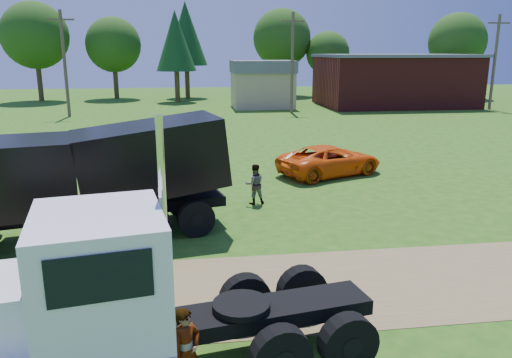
{
  "coord_description": "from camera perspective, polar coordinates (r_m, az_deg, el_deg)",
  "views": [
    {
      "loc": [
        -3.75,
        -10.89,
        5.64
      ],
      "look_at": [
        -1.58,
        4.64,
        1.6
      ],
      "focal_mm": 35.0,
      "sensor_mm": 36.0,
      "label": 1
    }
  ],
  "objects": [
    {
      "name": "ground",
      "position": [
        12.83,
        10.13,
        -11.88
      ],
      "size": [
        140.0,
        140.0,
        0.0
      ],
      "primitive_type": "plane",
      "color": "#265713",
      "rests_on": "ground"
    },
    {
      "name": "dirt_track",
      "position": [
        12.82,
        10.13,
        -11.85
      ],
      "size": [
        120.0,
        4.2,
        0.01
      ],
      "primitive_type": "cube",
      "color": "brown",
      "rests_on": "ground"
    },
    {
      "name": "white_semi_tractor",
      "position": [
        9.06,
        -16.52,
        -12.96
      ],
      "size": [
        7.75,
        3.68,
        4.57
      ],
      "rotation": [
        0.0,
        0.0,
        0.17
      ],
      "color": "black",
      "rests_on": "ground"
    },
    {
      "name": "black_dump_truck",
      "position": [
        15.98,
        -17.38,
        0.67
      ],
      "size": [
        8.64,
        4.23,
        3.66
      ],
      "rotation": [
        0.0,
        0.0,
        0.22
      ],
      "color": "black",
      "rests_on": "ground"
    },
    {
      "name": "orange_pickup",
      "position": [
        23.49,
        8.46,
        2.15
      ],
      "size": [
        5.53,
        4.07,
        1.4
      ],
      "primitive_type": "imported",
      "rotation": [
        0.0,
        0.0,
        1.96
      ],
      "color": "#F0580B",
      "rests_on": "ground"
    },
    {
      "name": "spectator_a",
      "position": [
        8.85,
        -7.93,
        -18.98
      ],
      "size": [
        0.67,
        0.66,
        1.56
      ],
      "primitive_type": "imported",
      "rotation": [
        0.0,
        0.0,
        0.77
      ],
      "color": "#999999",
      "rests_on": "ground"
    },
    {
      "name": "spectator_b",
      "position": [
        18.77,
        -0.16,
        -0.59
      ],
      "size": [
        0.79,
        0.64,
        1.54
      ],
      "primitive_type": "imported",
      "rotation": [
        0.0,
        0.0,
        3.23
      ],
      "color": "#999999",
      "rests_on": "ground"
    },
    {
      "name": "brick_building",
      "position": [
        55.43,
        15.46,
        10.85
      ],
      "size": [
        15.4,
        10.4,
        5.3
      ],
      "color": "maroon",
      "rests_on": "ground"
    },
    {
      "name": "tan_shed",
      "position": [
        51.58,
        0.73,
        10.87
      ],
      "size": [
        6.2,
        5.4,
        4.7
      ],
      "color": "tan",
      "rests_on": "ground"
    },
    {
      "name": "utility_poles",
      "position": [
        46.93,
        4.17,
        13.28
      ],
      "size": [
        42.2,
        0.28,
        9.0
      ],
      "color": "brown",
      "rests_on": "ground"
    },
    {
      "name": "tree_row",
      "position": [
        61.9,
        -3.57,
        15.54
      ],
      "size": [
        56.41,
        13.15,
        11.35
      ],
      "color": "#342915",
      "rests_on": "ground"
    }
  ]
}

